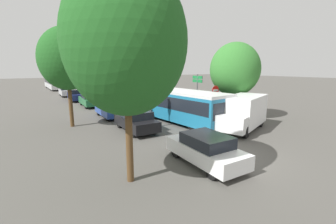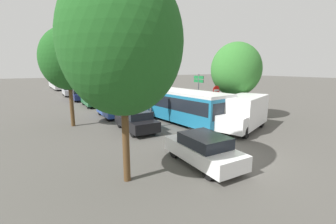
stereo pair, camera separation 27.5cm
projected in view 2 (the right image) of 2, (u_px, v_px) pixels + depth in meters
The scene contains 16 objects.
ground_plane at pixel (230, 157), 10.79m from camera, with size 200.00×200.00×0.00m, color #4F4C47.
articulated_bus at pixel (152, 98), 20.63m from camera, with size 3.80×16.88×2.49m.
city_bus_rear at pixel (58, 82), 45.07m from camera, with size 2.60×11.40×2.45m.
queued_car_white at pixel (203, 149), 9.84m from camera, with size 1.85×4.00×1.36m.
queued_car_black at pixel (136, 120), 15.13m from camera, with size 1.90×4.11×1.40m.
queued_car_blue at pixel (111, 109), 19.39m from camera, with size 1.86×4.00×1.36m.
queued_car_green at pixel (93, 99), 24.80m from camera, with size 2.01×4.33×1.48m.
queued_car_navy at pixel (80, 95), 29.04m from camera, with size 2.02×4.35×1.48m.
queued_car_silver at pixel (70, 91), 33.72m from camera, with size 2.08×4.49×1.53m.
white_van at pixel (243, 112), 15.27m from camera, with size 5.36×3.49×2.31m.
traffic_light at pixel (151, 93), 15.55m from camera, with size 0.38×0.40×3.40m.
no_entry_sign at pixel (216, 98), 17.63m from camera, with size 0.70×0.08×2.82m.
direction_sign_post at pixel (199, 85), 21.33m from camera, with size 0.12×1.40×3.60m.
tree_left_near at pixel (121, 46), 7.60m from camera, with size 4.16×4.16×7.57m.
tree_left_mid at pixel (68, 59), 15.53m from camera, with size 3.72×3.72×6.96m.
tree_right_near at pixel (236, 70), 18.28m from camera, with size 4.04×4.04×6.24m.
Camera 2 is at (-8.05, -6.90, 4.21)m, focal length 24.00 mm.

